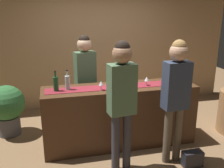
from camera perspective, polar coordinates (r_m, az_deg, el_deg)
The scene contains 15 objects.
ground_plane at distance 4.27m, azimuth 1.70°, elevation -12.96°, with size 10.00×10.00×0.00m, color brown.
back_wall at distance 5.61m, azimuth -3.33°, elevation 9.87°, with size 6.00×0.12×2.90m, color tan.
bar_counter at distance 4.06m, azimuth 1.76°, elevation -7.06°, with size 2.37×0.60×0.96m, color #472B19.
counter_runner_cloth at distance 3.89m, azimuth 1.83°, elevation -0.54°, with size 2.25×0.28×0.01m, color maroon.
wine_bottle_clear at distance 3.76m, azimuth -9.94°, elevation 0.35°, with size 0.07×0.07×0.30m.
wine_bottle_green at distance 3.73m, azimuth -12.48°, elevation 0.08°, with size 0.07×0.07×0.30m.
wine_bottle_amber at distance 4.22m, azimuth 14.49°, elevation 1.89°, with size 0.07×0.07×0.30m.
wine_glass_near_customer at distance 3.94m, azimuth 7.78°, elevation 1.10°, with size 0.07×0.07×0.14m.
wine_glass_mid_counter at distance 3.91m, azimuth 2.11°, elevation 1.11°, with size 0.07×0.07×0.14m.
wine_glass_far_end at distance 3.68m, azimuth -2.45°, elevation 0.12°, with size 0.07×0.07×0.14m.
bartender at distance 4.33m, azimuth -6.03°, elevation 2.36°, with size 0.38×0.27×1.70m.
customer_sipping at distance 3.47m, azimuth 14.16°, elevation -1.15°, with size 0.35×0.24×1.74m.
customer_browsing at distance 3.18m, azimuth 2.21°, elevation -2.08°, with size 0.36×0.25×1.75m.
potted_plant_tall at distance 4.67m, azimuth -22.45°, elevation -4.74°, with size 0.60×0.60×0.88m.
handbag at distance 3.84m, azimuth 17.55°, elevation -15.66°, with size 0.28×0.14×0.22m, color black.
Camera 1 is at (-0.99, -3.58, 2.11)m, focal length 40.79 mm.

